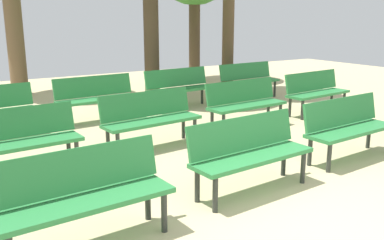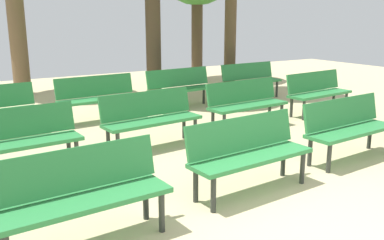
# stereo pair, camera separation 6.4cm
# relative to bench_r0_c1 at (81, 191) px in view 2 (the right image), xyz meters

# --- Properties ---
(bench_r0_c1) EXTENTS (1.62, 0.57, 0.87)m
(bench_r0_c1) POSITION_rel_bench_r0_c1_xyz_m (0.00, 0.00, 0.00)
(bench_r0_c1) COLOR #2D8442
(bench_r0_c1) RESTS_ON ground_plane
(bench_r0_c2) EXTENTS (1.63, 0.59, 0.87)m
(bench_r0_c2) POSITION_rel_bench_r0_c1_xyz_m (2.05, 0.18, 0.00)
(bench_r0_c2) COLOR #2D8442
(bench_r0_c2) RESTS_ON ground_plane
(bench_r0_c3) EXTENTS (1.63, 0.58, 0.87)m
(bench_r0_c3) POSITION_rel_bench_r0_c1_xyz_m (4.02, 0.35, 0.00)
(bench_r0_c3) COLOR #2D8442
(bench_r0_c3) RESTS_ON ground_plane
(bench_r1_c1) EXTENTS (1.63, 0.58, 0.87)m
(bench_r1_c1) POSITION_rel_bench_r0_c1_xyz_m (-0.18, 2.14, 0.00)
(bench_r1_c1) COLOR #2D8442
(bench_r1_c1) RESTS_ON ground_plane
(bench_r1_c2) EXTENTS (1.64, 0.62, 0.87)m
(bench_r1_c2) POSITION_rel_bench_r0_c1_xyz_m (1.84, 2.35, 0.00)
(bench_r1_c2) COLOR #2D8442
(bench_r1_c2) RESTS_ON ground_plane
(bench_r1_c3) EXTENTS (1.63, 0.58, 0.87)m
(bench_r1_c3) POSITION_rel_bench_r0_c1_xyz_m (3.85, 2.51, 0.00)
(bench_r1_c3) COLOR #2D8442
(bench_r1_c3) RESTS_ON ground_plane
(bench_r1_c4) EXTENTS (1.64, 0.62, 0.87)m
(bench_r1_c4) POSITION_rel_bench_r0_c1_xyz_m (5.89, 2.67, 0.00)
(bench_r1_c4) COLOR #2D8442
(bench_r1_c4) RESTS_ON ground_plane
(bench_r2_c2) EXTENTS (1.62, 0.57, 0.87)m
(bench_r2_c2) POSITION_rel_bench_r0_c1_xyz_m (1.72, 4.49, 0.00)
(bench_r2_c2) COLOR #2D8442
(bench_r2_c2) RESTS_ON ground_plane
(bench_r2_c3) EXTENTS (1.63, 0.58, 0.87)m
(bench_r2_c3) POSITION_rel_bench_r0_c1_xyz_m (3.71, 4.66, 0.00)
(bench_r2_c3) COLOR #2D8442
(bench_r2_c3) RESTS_ON ground_plane
(bench_r2_c4) EXTENTS (1.62, 0.56, 0.87)m
(bench_r2_c4) POSITION_rel_bench_r0_c1_xyz_m (5.75, 4.74, 0.00)
(bench_r2_c4) COLOR #2D8442
(bench_r2_c4) RESTS_ON ground_plane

